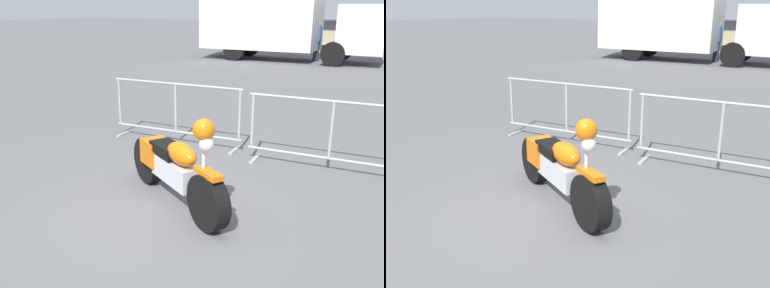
# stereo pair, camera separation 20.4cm
# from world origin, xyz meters

# --- Properties ---
(ground_plane) EXTENTS (120.00, 120.00, 0.00)m
(ground_plane) POSITION_xyz_m (0.00, 0.00, 0.00)
(ground_plane) COLOR #5B5B5E
(motorcycle) EXTENTS (1.98, 1.19, 1.22)m
(motorcycle) POSITION_xyz_m (-0.05, 0.39, 0.47)
(motorcycle) COLOR black
(motorcycle) RESTS_ON ground
(crowd_barrier_near) EXTENTS (2.46, 0.65, 1.07)m
(crowd_barrier_near) POSITION_xyz_m (-1.39, 2.44, 0.56)
(crowd_barrier_near) COLOR #9EA0A5
(crowd_barrier_near) RESTS_ON ground
(crowd_barrier_far) EXTENTS (2.46, 0.65, 1.07)m
(crowd_barrier_far) POSITION_xyz_m (1.29, 2.44, 0.56)
(crowd_barrier_far) COLOR #9EA0A5
(crowd_barrier_far) RESTS_ON ground
(box_truck) EXTENTS (7.84, 2.79, 2.98)m
(box_truck) POSITION_xyz_m (-4.10, 14.81, 1.64)
(box_truck) COLOR silver
(box_truck) RESTS_ON ground
(parked_car_silver) EXTENTS (2.24, 4.46, 1.45)m
(parked_car_silver) POSITION_xyz_m (-9.52, 22.69, 0.74)
(parked_car_silver) COLOR #B7BABF
(parked_car_silver) RESTS_ON ground
(parked_car_maroon) EXTENTS (2.11, 4.20, 1.37)m
(parked_car_maroon) POSITION_xyz_m (-6.52, 22.59, 0.69)
(parked_car_maroon) COLOR maroon
(parked_car_maroon) RESTS_ON ground
(parked_car_tan) EXTENTS (2.35, 4.68, 1.52)m
(parked_car_tan) POSITION_xyz_m (-3.53, 22.58, 0.77)
(parked_car_tan) COLOR tan
(parked_car_tan) RESTS_ON ground
(pedestrian) EXTENTS (0.39, 0.39, 1.69)m
(pedestrian) POSITION_xyz_m (-2.61, 15.33, 0.92)
(pedestrian) COLOR #262838
(pedestrian) RESTS_ON ground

